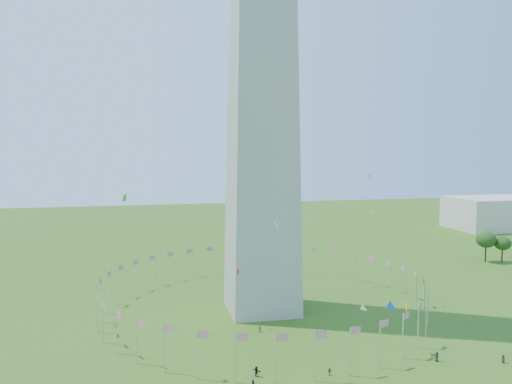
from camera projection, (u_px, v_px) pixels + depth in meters
flag_ring at (262, 293)px, 126.32m from camera, size 80.24×80.24×9.00m
gov_building_east_a at (500, 213)px, 256.25m from camera, size 50.00×30.00×16.00m
kites_aloft at (340, 266)px, 102.34m from camera, size 102.82×76.01×30.58m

